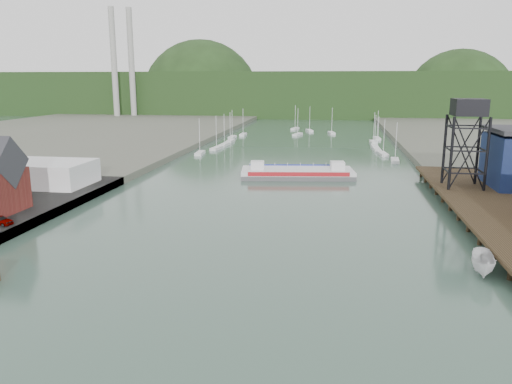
% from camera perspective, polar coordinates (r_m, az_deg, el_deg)
% --- Properties ---
extents(ground, '(600.00, 600.00, 0.00)m').
position_cam_1_polar(ground, '(44.26, -7.58, -16.38)').
color(ground, '#334F42').
rests_on(ground, ground).
extents(east_pier, '(14.00, 70.00, 2.45)m').
position_cam_1_polar(east_pier, '(88.02, 25.59, -1.39)').
color(east_pier, black).
rests_on(east_pier, ground).
extents(white_shed, '(18.00, 12.00, 4.50)m').
position_cam_1_polar(white_shed, '(104.67, -23.19, 2.00)').
color(white_shed, silver).
rests_on(white_shed, west_quay).
extents(lift_tower, '(6.50, 6.50, 16.00)m').
position_cam_1_polar(lift_tower, '(97.98, 23.12, 8.31)').
color(lift_tower, black).
rests_on(lift_tower, east_pier).
extents(marina_sailboats, '(57.71, 92.65, 0.90)m').
position_cam_1_polar(marina_sailboats, '(177.06, 5.29, 5.81)').
color(marina_sailboats, silver).
rests_on(marina_sailboats, ground).
extents(smokestacks, '(11.20, 8.20, 60.00)m').
position_cam_1_polar(smokestacks, '(294.11, -14.98, 13.96)').
color(smokestacks, '#9B9B96').
rests_on(smokestacks, ground).
extents(distant_hills, '(500.00, 120.00, 80.00)m').
position_cam_1_polar(distant_hills, '(338.85, 6.52, 10.75)').
color(distant_hills, black).
rests_on(distant_hills, ground).
extents(chain_ferry, '(26.04, 13.26, 3.59)m').
position_cam_1_polar(chain_ferry, '(112.64, 4.74, 2.22)').
color(chain_ferry, '#505153').
rests_on(chain_ferry, ground).
extents(motorboat, '(3.66, 6.88, 2.52)m').
position_cam_1_polar(motorboat, '(61.98, 24.55, -7.49)').
color(motorboat, silver).
rests_on(motorboat, ground).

